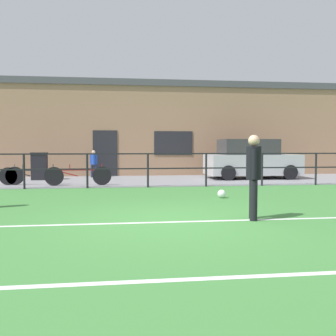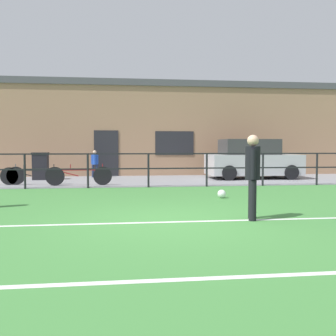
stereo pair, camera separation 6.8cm
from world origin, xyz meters
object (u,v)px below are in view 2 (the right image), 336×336
soccer_ball_match (222,194)px  spectator_child (95,162)px  bicycle_parked_2 (32,176)px  bicycle_parked_1 (79,176)px  parked_car_red (252,160)px  trash_bin_0 (41,166)px  player_goalkeeper (253,172)px

soccer_ball_match → spectator_child: bearing=117.1°
spectator_child → bicycle_parked_2: 3.73m
bicycle_parked_1 → bicycle_parked_2: (-1.68, 0.46, -0.01)m
parked_car_red → trash_bin_0: size_ratio=3.45×
parked_car_red → bicycle_parked_2: size_ratio=1.77×
spectator_child → bicycle_parked_2: bearing=66.8°
soccer_ball_match → parked_car_red: 6.59m
player_goalkeeper → trash_bin_0: size_ratio=1.44×
soccer_ball_match → parked_car_red: (2.89, 5.88, 0.69)m
bicycle_parked_2 → parked_car_red: bearing=11.0°
player_goalkeeper → spectator_child: (-3.50, 10.38, -0.21)m
spectator_child → bicycle_parked_2: size_ratio=0.55×
soccer_ball_match → spectator_child: spectator_child is taller
player_goalkeeper → parked_car_red: parked_car_red is taller
player_goalkeeper → trash_bin_0: player_goalkeeper is taller
parked_car_red → bicycle_parked_2: 8.83m
soccer_ball_match → bicycle_parked_2: (-5.76, 4.20, 0.23)m
soccer_ball_match → spectator_child: (-3.74, 7.31, 0.58)m
trash_bin_0 → parked_car_red: bearing=-2.8°
bicycle_parked_1 → parked_car_red: bearing=17.1°
player_goalkeeper → bicycle_parked_2: player_goalkeeper is taller
bicycle_parked_1 → trash_bin_0: size_ratio=2.05×
soccer_ball_match → spectator_child: size_ratio=0.19×
parked_car_red → trash_bin_0: 8.76m
bicycle_parked_2 → soccer_ball_match: bearing=-36.0°
bicycle_parked_2 → trash_bin_0: size_ratio=1.94×
player_goalkeeper → soccer_ball_match: size_ratio=7.13×
spectator_child → trash_bin_0: bearing=35.1°
parked_car_red → trash_bin_0: bearing=177.2°
spectator_child → parked_car_red: size_ratio=0.31×
soccer_ball_match → trash_bin_0: size_ratio=0.20×
player_goalkeeper → bicycle_parked_1: bearing=-134.5°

